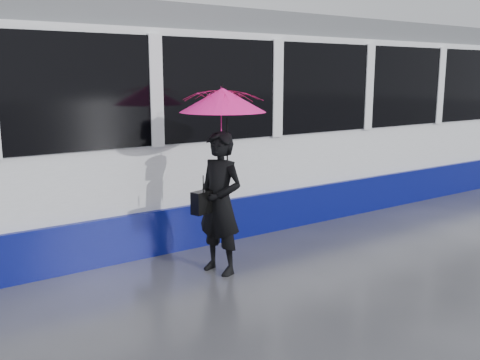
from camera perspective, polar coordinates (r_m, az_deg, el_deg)
ground at (r=6.87m, az=2.99°, el=-9.38°), size 90.00×90.00×0.00m
rails at (r=8.88m, az=-6.96°, el=-4.61°), size 34.00×1.51×0.02m
tram at (r=8.42m, az=-9.45°, el=5.75°), size 26.00×2.56×3.35m
woman at (r=6.50m, az=-2.16°, el=-2.49°), size 0.58×0.73×1.75m
umbrella at (r=6.37m, az=-1.85°, el=6.73°), size 1.28×1.28×1.18m
handbag at (r=6.40m, az=-3.92°, el=-2.35°), size 0.34×0.22×0.45m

